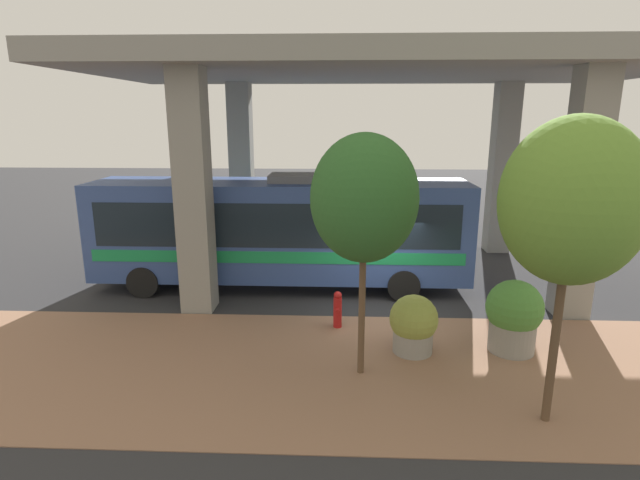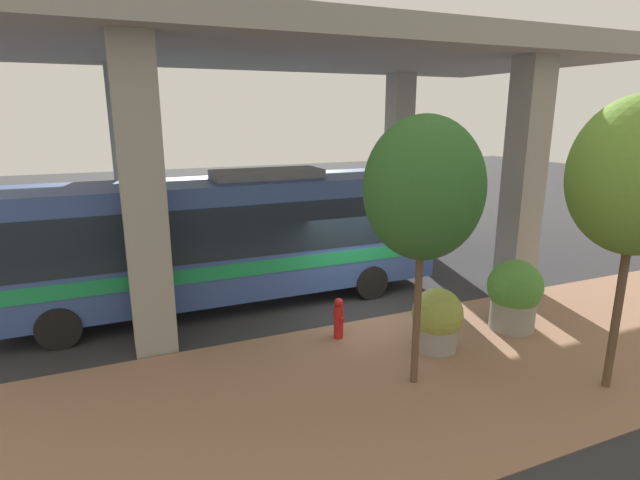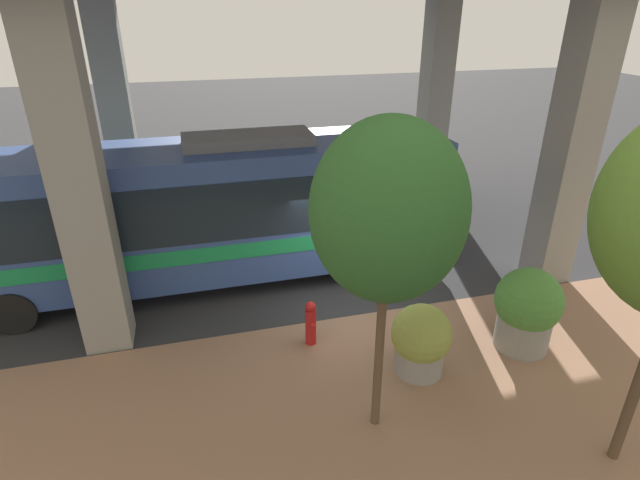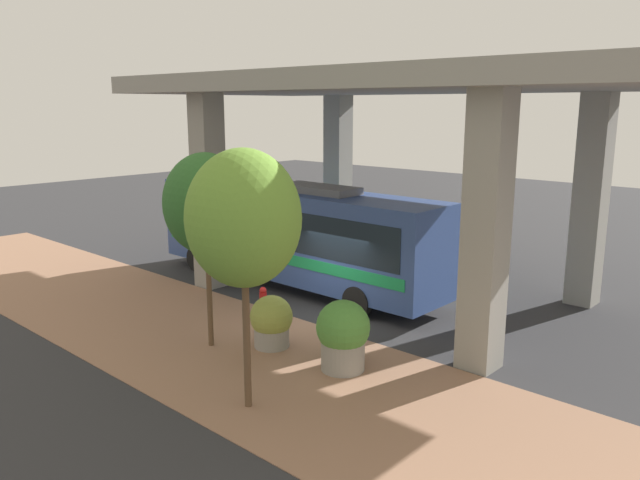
# 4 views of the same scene
# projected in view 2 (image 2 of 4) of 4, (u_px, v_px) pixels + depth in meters

# --- Properties ---
(ground_plane) EXTENTS (80.00, 80.00, 0.00)m
(ground_plane) POSITION_uv_depth(u_px,v_px,m) (370.00, 319.00, 13.16)
(ground_plane) COLOR #2D2D30
(ground_plane) RESTS_ON ground
(sidewalk_strip) EXTENTS (6.00, 40.00, 0.02)m
(sidewalk_strip) POSITION_uv_depth(u_px,v_px,m) (439.00, 371.00, 10.49)
(sidewalk_strip) COLOR #936B51
(sidewalk_strip) RESTS_ON ground
(overpass) EXTENTS (9.40, 18.72, 7.46)m
(overpass) POSITION_uv_depth(u_px,v_px,m) (312.00, 71.00, 15.13)
(overpass) COLOR gray
(overpass) RESTS_ON ground
(bus) EXTENTS (2.59, 12.05, 3.77)m
(bus) POSITION_uv_depth(u_px,v_px,m) (227.00, 235.00, 13.69)
(bus) COLOR #334C8C
(bus) RESTS_ON ground
(fire_hydrant) EXTENTS (0.47, 0.23, 1.03)m
(fire_hydrant) POSITION_uv_depth(u_px,v_px,m) (339.00, 318.00, 11.90)
(fire_hydrant) COLOR #B21919
(fire_hydrant) RESTS_ON ground
(planter_front) EXTENTS (1.16, 1.16, 1.45)m
(planter_front) POSITION_uv_depth(u_px,v_px,m) (437.00, 319.00, 11.33)
(planter_front) COLOR gray
(planter_front) RESTS_ON ground
(planter_middle) EXTENTS (1.34, 1.34, 1.80)m
(planter_middle) POSITION_uv_depth(u_px,v_px,m) (514.00, 294.00, 12.33)
(planter_middle) COLOR gray
(planter_middle) RESTS_ON ground
(street_tree_near) EXTENTS (2.40, 2.40, 5.63)m
(street_tree_near) POSITION_uv_depth(u_px,v_px,m) (638.00, 177.00, 8.88)
(street_tree_near) COLOR brown
(street_tree_near) RESTS_ON ground
(street_tree_far) EXTENTS (2.22, 2.22, 5.27)m
(street_tree_far) POSITION_uv_depth(u_px,v_px,m) (423.00, 189.00, 9.11)
(street_tree_far) COLOR brown
(street_tree_far) RESTS_ON ground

